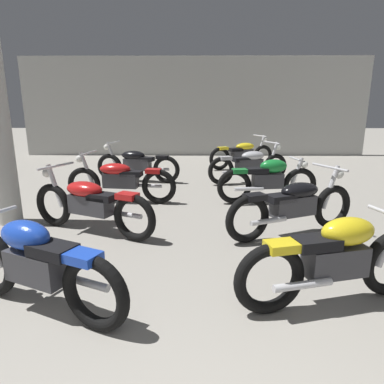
# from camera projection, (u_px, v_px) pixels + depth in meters

# --- Properties ---
(back_wall) EXTENTS (12.84, 0.24, 3.60)m
(back_wall) POSITION_uv_depth(u_px,v_px,m) (195.00, 107.00, 12.60)
(back_wall) COLOR #B2B2AD
(back_wall) RESTS_ON ground
(motorcycle_left_row_1) EXTENTS (1.84, 0.92, 0.88)m
(motorcycle_left_row_1) POSITION_uv_depth(u_px,v_px,m) (36.00, 264.00, 2.98)
(motorcycle_left_row_1) COLOR black
(motorcycle_left_row_1) RESTS_ON ground
(motorcycle_left_row_2) EXTENTS (2.03, 1.06, 0.97)m
(motorcycle_left_row_2) POSITION_uv_depth(u_px,v_px,m) (90.00, 203.00, 4.87)
(motorcycle_left_row_2) COLOR black
(motorcycle_left_row_2) RESTS_ON ground
(motorcycle_left_row_3) EXTENTS (2.17, 0.68, 0.97)m
(motorcycle_left_row_3) POSITION_uv_depth(u_px,v_px,m) (120.00, 179.00, 6.47)
(motorcycle_left_row_3) COLOR black
(motorcycle_left_row_3) RESTS_ON ground
(motorcycle_left_row_4) EXTENTS (2.14, 0.77, 0.97)m
(motorcycle_left_row_4) POSITION_uv_depth(u_px,v_px,m) (137.00, 164.00, 8.29)
(motorcycle_left_row_4) COLOR black
(motorcycle_left_row_4) RESTS_ON ground
(motorcycle_right_row_1) EXTENTS (1.94, 0.69, 0.88)m
(motorcycle_right_row_1) POSITION_uv_depth(u_px,v_px,m) (336.00, 258.00, 3.08)
(motorcycle_right_row_1) COLOR black
(motorcycle_right_row_1) RESTS_ON ground
(motorcycle_right_row_2) EXTENTS (2.04, 1.04, 0.97)m
(motorcycle_right_row_2) POSITION_uv_depth(u_px,v_px,m) (294.00, 205.00, 4.80)
(motorcycle_right_row_2) COLOR black
(motorcycle_right_row_2) RESTS_ON ground
(motorcycle_right_row_3) EXTENTS (1.97, 0.55, 0.88)m
(motorcycle_right_row_3) POSITION_uv_depth(u_px,v_px,m) (268.00, 179.00, 6.44)
(motorcycle_right_row_3) COLOR black
(motorcycle_right_row_3) RESTS_ON ground
(motorcycle_right_row_4) EXTENTS (2.07, 0.98, 0.97)m
(motorcycle_right_row_4) POSITION_uv_depth(u_px,v_px,m) (250.00, 164.00, 8.21)
(motorcycle_right_row_4) COLOR black
(motorcycle_right_row_4) RESTS_ON ground
(motorcycle_right_row_5) EXTENTS (2.03, 1.05, 0.97)m
(motorcycle_right_row_5) POSITION_uv_depth(u_px,v_px,m) (242.00, 153.00, 10.12)
(motorcycle_right_row_5) COLOR black
(motorcycle_right_row_5) RESTS_ON ground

